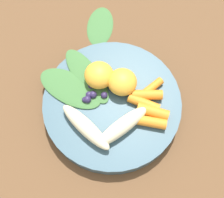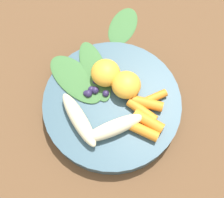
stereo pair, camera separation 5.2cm
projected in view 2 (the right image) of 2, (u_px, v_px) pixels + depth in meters
The scene contains 16 objects.
ground_plane at pixel (112, 107), 0.56m from camera, with size 2.40×2.40×0.00m, color brown.
bowl at pixel (112, 104), 0.54m from camera, with size 0.25×0.25×0.03m, color #385666.
banana_peeled_left at pixel (114, 128), 0.49m from camera, with size 0.11×0.03×0.03m, color beige.
banana_peeled_right at pixel (79, 119), 0.50m from camera, with size 0.11×0.03×0.03m, color beige.
orange_segment_near at pixel (106, 73), 0.53m from camera, with size 0.05×0.05×0.04m, color #F4A833.
orange_segment_far at pixel (126, 85), 0.52m from camera, with size 0.05×0.05×0.04m, color #F4A833.
carrot_front at pixel (141, 130), 0.50m from camera, with size 0.02×0.02×0.06m, color orange.
carrot_mid_left at pixel (148, 121), 0.50m from camera, with size 0.02×0.02×0.06m, color orange.
carrot_mid_right at pixel (142, 111), 0.51m from camera, with size 0.02×0.02×0.06m, color orange.
carrot_rear at pixel (148, 102), 0.52m from camera, with size 0.02×0.02×0.05m, color orange.
carrot_small at pixel (151, 99), 0.52m from camera, with size 0.01×0.01×0.06m, color orange.
blueberry_pile at pixel (95, 89), 0.53m from camera, with size 0.05×0.04×0.03m.
coconut_shred_patch at pixel (103, 73), 0.55m from camera, with size 0.04×0.04×0.00m, color white.
kale_leaf_left at pixel (95, 70), 0.55m from camera, with size 0.13×0.05×0.01m, color #3D7038.
kale_leaf_right at pixel (76, 79), 0.54m from camera, with size 0.13×0.06×0.01m, color #3D7038.
kale_leaf_stray at pixel (122, 25), 0.63m from camera, with size 0.10×0.06×0.01m, color #3D7038.
Camera 2 is at (0.02, -0.20, 0.52)m, focal length 46.98 mm.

